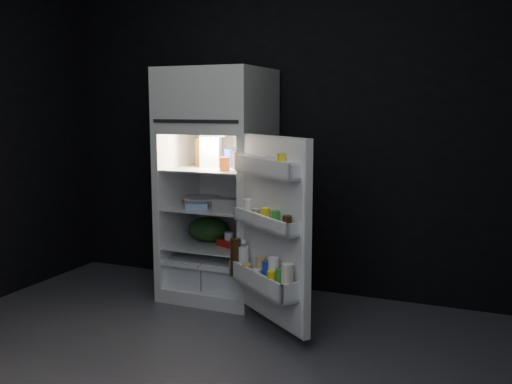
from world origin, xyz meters
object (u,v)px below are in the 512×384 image
at_px(milk_jug, 211,152).
at_px(egg_carton, 232,203).
at_px(fridge_door, 271,234).
at_px(refrigerator, 219,176).
at_px(yogurt_tray, 236,244).

xyz_separation_m(milk_jug, egg_carton, (0.21, -0.07, -0.38)).
xyz_separation_m(fridge_door, milk_jug, (-0.74, 0.60, 0.47)).
distance_m(refrigerator, egg_carton, 0.26).
bearing_deg(refrigerator, egg_carton, -26.65).
bearing_deg(egg_carton, milk_jug, 148.66).
bearing_deg(milk_jug, egg_carton, -34.76).
bearing_deg(egg_carton, fridge_door, -59.39).
bearing_deg(yogurt_tray, fridge_door, -23.70).
relative_size(refrigerator, yogurt_tray, 6.23).
xyz_separation_m(refrigerator, fridge_door, (0.68, -0.61, -0.27)).
relative_size(fridge_door, yogurt_tray, 4.27).
bearing_deg(fridge_door, yogurt_tray, 133.22).
height_order(milk_jug, egg_carton, milk_jug).
relative_size(egg_carton, yogurt_tray, 1.04).
xyz_separation_m(fridge_door, yogurt_tray, (-0.49, 0.52, -0.23)).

